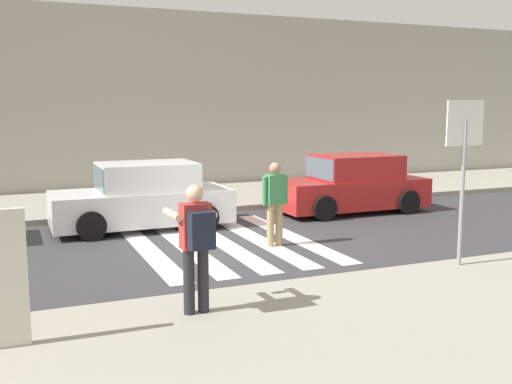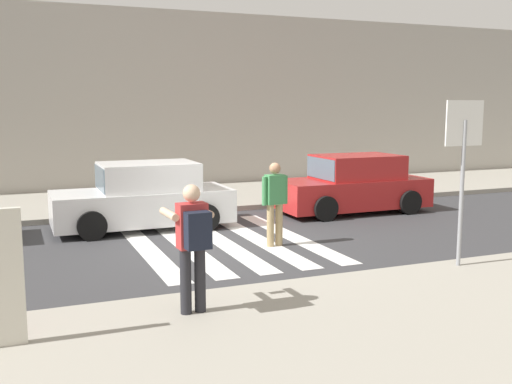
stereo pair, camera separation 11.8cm
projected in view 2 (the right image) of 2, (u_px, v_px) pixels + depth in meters
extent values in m
plane|color=#38383A|center=(226.00, 244.00, 12.46)|extent=(120.00, 120.00, 0.00)
cube|color=#9E998C|center=(407.00, 356.00, 6.78)|extent=(60.00, 6.00, 0.14)
cube|color=#9E998C|center=(159.00, 199.00, 17.95)|extent=(60.00, 4.80, 0.14)
cube|color=#ADA89E|center=(129.00, 101.00, 21.55)|extent=(56.00, 4.00, 6.00)
cube|color=silver|center=(148.00, 249.00, 12.05)|extent=(0.44, 5.20, 0.01)
cube|color=silver|center=(186.00, 246.00, 12.35)|extent=(0.44, 5.20, 0.01)
cube|color=silver|center=(223.00, 242.00, 12.65)|extent=(0.44, 5.20, 0.01)
cube|color=silver|center=(258.00, 239.00, 12.95)|extent=(0.44, 5.20, 0.01)
cube|color=silver|center=(291.00, 236.00, 13.25)|extent=(0.44, 5.20, 0.01)
cylinder|color=gray|center=(462.00, 194.00, 10.15)|extent=(0.07, 0.07, 2.49)
cube|color=white|center=(464.00, 123.00, 9.99)|extent=(0.76, 0.03, 0.76)
cube|color=red|center=(464.00, 123.00, 10.00)|extent=(0.66, 0.02, 0.66)
cylinder|color=#232328|center=(186.00, 281.00, 7.88)|extent=(0.15, 0.15, 0.88)
cylinder|color=#232328|center=(200.00, 279.00, 7.97)|extent=(0.15, 0.15, 0.88)
cube|color=#B73333|center=(192.00, 226.00, 7.82)|extent=(0.39, 0.26, 0.60)
sphere|color=beige|center=(192.00, 193.00, 7.76)|extent=(0.23, 0.23, 0.23)
cylinder|color=beige|center=(169.00, 214.00, 7.89)|extent=(0.13, 0.58, 0.10)
cylinder|color=beige|center=(203.00, 211.00, 8.10)|extent=(0.13, 0.58, 0.10)
cube|color=black|center=(182.00, 208.00, 8.15)|extent=(0.14, 0.11, 0.10)
cube|color=black|center=(198.00, 230.00, 7.61)|extent=(0.33, 0.22, 0.48)
cylinder|color=tan|center=(270.00, 225.00, 12.23)|extent=(0.15, 0.15, 0.88)
cylinder|color=tan|center=(279.00, 225.00, 12.32)|extent=(0.15, 0.15, 0.88)
cube|color=#3D844C|center=(275.00, 189.00, 12.17)|extent=(0.40, 0.27, 0.60)
sphere|color=#A37556|center=(275.00, 168.00, 12.11)|extent=(0.23, 0.23, 0.23)
cylinder|color=#3D844C|center=(264.00, 191.00, 12.06)|extent=(0.10, 0.10, 0.58)
cylinder|color=#3D844C|center=(285.00, 190.00, 12.28)|extent=(0.10, 0.10, 0.58)
cube|color=white|center=(143.00, 206.00, 14.02)|extent=(4.10, 1.70, 0.76)
cube|color=white|center=(148.00, 176.00, 13.98)|extent=(2.20, 1.56, 0.64)
cube|color=slate|center=(101.00, 178.00, 13.58)|extent=(0.10, 1.50, 0.54)
cube|color=slate|center=(188.00, 174.00, 14.34)|extent=(0.10, 1.50, 0.51)
cylinder|color=black|center=(92.00, 226.00, 12.80)|extent=(0.64, 0.22, 0.64)
cylinder|color=black|center=(83.00, 213.00, 14.36)|extent=(0.64, 0.22, 0.64)
cylinder|color=black|center=(205.00, 217.00, 13.75)|extent=(0.64, 0.22, 0.64)
cylinder|color=black|center=(185.00, 206.00, 15.31)|extent=(0.64, 0.22, 0.64)
cube|color=red|center=(352.00, 193.00, 16.15)|extent=(4.10, 1.70, 0.76)
cube|color=red|center=(357.00, 167.00, 16.11)|extent=(2.20, 1.56, 0.64)
cube|color=slate|center=(322.00, 168.00, 15.70)|extent=(0.10, 1.50, 0.54)
cube|color=slate|center=(387.00, 165.00, 16.47)|extent=(0.10, 1.50, 0.51)
cylinder|color=black|center=(325.00, 208.00, 14.93)|extent=(0.64, 0.22, 0.64)
cylinder|color=black|center=(295.00, 199.00, 16.48)|extent=(0.64, 0.22, 0.64)
cylinder|color=black|center=(410.00, 202.00, 15.88)|extent=(0.64, 0.22, 0.64)
cylinder|color=black|center=(374.00, 194.00, 17.44)|extent=(0.64, 0.22, 0.64)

